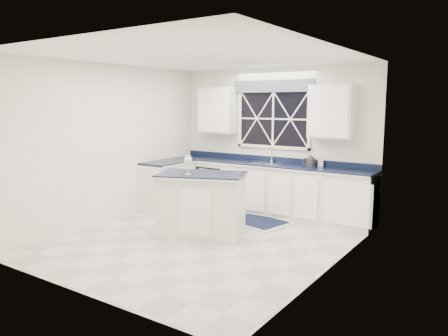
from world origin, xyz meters
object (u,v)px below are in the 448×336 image
Objects in this scene: faucet at (271,154)px; dishwasher at (217,185)px; kettle at (310,161)px; wine_glass at (188,161)px; soap_bottle at (321,161)px; island at (202,204)px.

dishwasher is at bearing -169.98° from faucet.
kettle is 0.94× the size of wine_glass.
soap_bottle is (2.07, 0.21, 0.63)m from dishwasher.
wine_glass is (0.85, -1.97, 0.77)m from dishwasher.
dishwasher is 0.54× the size of island.
wine_glass reaches higher than island.
dishwasher is 2.03m from kettle.
island is 0.72m from wine_glass.
dishwasher is at bearing 96.56° from island.
wine_glass is (-0.25, -2.17, 0.08)m from faucet.
faucet is 1.04× the size of wine_glass.
island is 5.51× the size of kettle.
faucet is (1.10, 0.19, 0.69)m from dishwasher.
soap_bottle is at bearing 5.90° from dishwasher.
dishwasher is 4.21× the size of soap_bottle.
kettle is at bearing -144.47° from soap_bottle.
wine_glass is at bearing -139.03° from island.
kettle is 2.35m from wine_glass.
soap_bottle is at bearing 60.71° from wine_glass.
wine_glass reaches higher than kettle.
dishwasher is 2.81× the size of wine_glass.
wine_glass reaches higher than soap_bottle.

